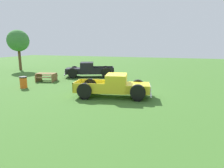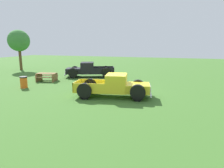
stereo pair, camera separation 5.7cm
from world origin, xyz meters
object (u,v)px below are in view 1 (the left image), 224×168
Objects in this scene: pickup_truck_foreground at (117,86)px; picnic_table at (46,76)px; trash_can at (23,82)px; oak_tree_east at (18,41)px; pickup_truck_behind_left at (86,70)px.

pickup_truck_foreground is 2.57× the size of picnic_table.
oak_tree_east is (9.25, 8.70, 3.46)m from trash_can.
picnic_table is at bearing 142.84° from pickup_truck_behind_left.
pickup_truck_foreground is at bearing -92.38° from trash_can.
pickup_truck_foreground is 9.00m from pickup_truck_behind_left.
pickup_truck_foreground reaches higher than picnic_table.
pickup_truck_behind_left reaches higher than picnic_table.
trash_can is at bearing 159.16° from pickup_truck_behind_left.
picnic_table is 2.21× the size of trash_can.
pickup_truck_behind_left is 5.84× the size of trash_can.
oak_tree_east is at bearing 60.38° from pickup_truck_foreground.
oak_tree_east is (2.56, 11.24, 3.18)m from pickup_truck_behind_left.
trash_can is (-3.20, -0.10, -0.01)m from picnic_table.
picnic_table is 0.39× the size of oak_tree_east.
oak_tree_east is at bearing 54.91° from picnic_table.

